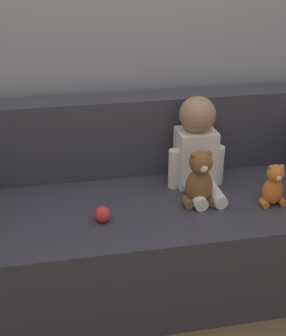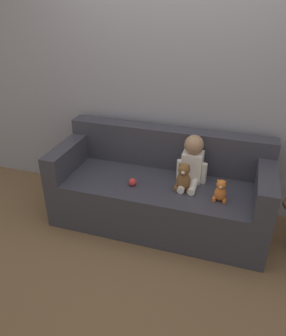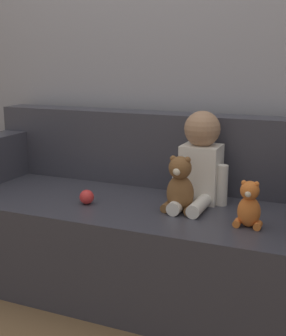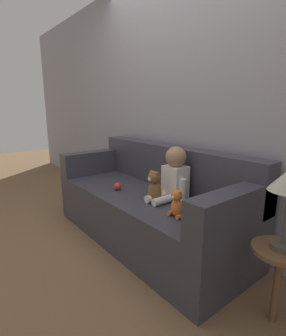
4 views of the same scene
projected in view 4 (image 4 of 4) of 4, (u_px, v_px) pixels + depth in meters
The scene contains 7 objects.
ground_plane at pixel (145, 238), 2.51m from camera, with size 12.00×12.00×0.00m, color brown.
wall_back at pixel (185, 99), 2.51m from camera, with size 8.00×0.05×2.60m.
couch at pixel (149, 206), 2.47m from camera, with size 2.00×0.81×0.87m.
person_baby at pixel (174, 176), 2.20m from camera, with size 0.28×0.36×0.45m.
teddy_bear_brown at pixel (154, 187), 2.14m from camera, with size 0.15×0.12×0.26m.
plush_toy_side at pixel (177, 204), 1.85m from camera, with size 0.12×0.09×0.20m.
toy_ball at pixel (118, 186), 2.46m from camera, with size 0.07×0.07×0.07m.
Camera 4 is at (1.79, -1.43, 1.24)m, focal length 28.00 mm.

